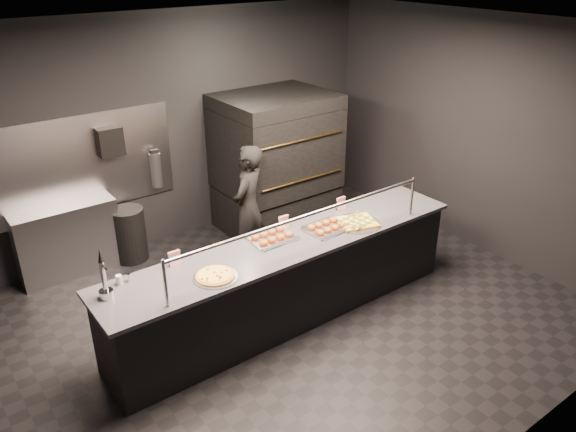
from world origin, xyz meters
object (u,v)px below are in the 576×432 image
object	(u,v)px
fire_extinguisher	(156,170)
slider_tray_a	(272,237)
towel_dispenser	(110,141)
round_pizza	(215,276)
worker	(248,207)
service_counter	(288,280)
square_pizza	(357,222)
trash_bin	(129,234)
slider_tray_b	(327,227)
prep_shelf	(68,241)
pizza_oven	(276,162)
beer_tap	(105,284)

from	to	relation	value
fire_extinguisher	slider_tray_a	distance (m)	2.27
towel_dispenser	round_pizza	xyz separation A→B (m)	(-0.05, -2.54, -0.61)
fire_extinguisher	worker	xyz separation A→B (m)	(0.64, -1.19, -0.27)
service_counter	square_pizza	distance (m)	0.98
trash_bin	worker	size ratio (longest dim) A/B	0.45
slider_tray_b	towel_dispenser	bearing A→B (deg)	120.11
prep_shelf	service_counter	bearing A→B (deg)	-55.41
round_pizza	worker	bearing A→B (deg)	47.64
pizza_oven	square_pizza	world-z (taller)	pizza_oven
round_pizza	slider_tray_a	world-z (taller)	slider_tray_a
round_pizza	slider_tray_a	xyz separation A→B (m)	(0.85, 0.30, 0.01)
prep_shelf	slider_tray_b	xyz separation A→B (m)	(2.10, -2.34, 0.50)
slider_tray_b	trash_bin	world-z (taller)	slider_tray_b
square_pizza	trash_bin	xyz separation A→B (m)	(-1.73, 2.34, -0.59)
slider_tray_a	square_pizza	world-z (taller)	slider_tray_a
square_pizza	round_pizza	bearing A→B (deg)	-178.93
towel_dispenser	trash_bin	distance (m)	1.21
service_counter	trash_bin	distance (m)	2.39
fire_extinguisher	trash_bin	xyz separation A→B (m)	(-0.53, -0.18, -0.71)
pizza_oven	round_pizza	world-z (taller)	pizza_oven
square_pizza	worker	distance (m)	1.45
pizza_oven	trash_bin	xyz separation A→B (m)	(-2.08, 0.32, -0.62)
pizza_oven	fire_extinguisher	xyz separation A→B (m)	(-1.55, 0.50, 0.09)
towel_dispenser	round_pizza	world-z (taller)	towel_dispenser
towel_dispenser	worker	bearing A→B (deg)	-44.72
round_pizza	service_counter	bearing A→B (deg)	8.94
service_counter	beer_tap	xyz separation A→B (m)	(-1.87, 0.13, 0.59)
round_pizza	fire_extinguisher	bearing A→B (deg)	76.76
trash_bin	service_counter	bearing A→B (deg)	-68.44
slider_tray_b	square_pizza	bearing A→B (deg)	-14.87
slider_tray_b	slider_tray_a	bearing A→B (deg)	163.89
service_counter	square_pizza	world-z (taller)	service_counter
service_counter	round_pizza	bearing A→B (deg)	-171.06
beer_tap	slider_tray_a	size ratio (longest dim) A/B	0.96
prep_shelf	beer_tap	xyz separation A→B (m)	(-0.27, -2.19, 0.61)
beer_tap	slider_tray_b	size ratio (longest dim) A/B	0.97
prep_shelf	round_pizza	distance (m)	2.60
fire_extinguisher	trash_bin	world-z (taller)	fire_extinguisher
prep_shelf	fire_extinguisher	size ratio (longest dim) A/B	2.38
fire_extinguisher	beer_tap	size ratio (longest dim) A/B	1.05
round_pizza	pizza_oven	bearing A→B (deg)	43.63
towel_dispenser	beer_tap	distance (m)	2.51
prep_shelf	beer_tap	world-z (taller)	beer_tap
pizza_oven	worker	distance (m)	1.15
trash_bin	square_pizza	bearing A→B (deg)	-53.52
prep_shelf	slider_tray_b	world-z (taller)	slider_tray_b
service_counter	pizza_oven	world-z (taller)	pizza_oven
fire_extinguisher	worker	world-z (taller)	worker
round_pizza	slider_tray_b	size ratio (longest dim) A/B	0.84
towel_dispenser	slider_tray_a	bearing A→B (deg)	-70.35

